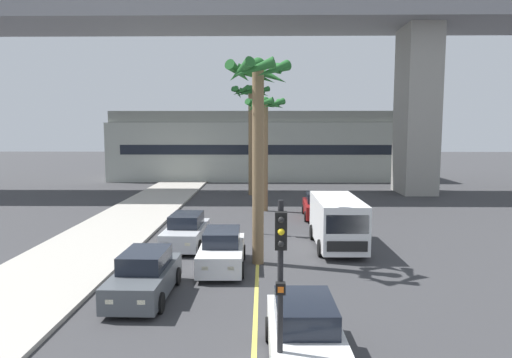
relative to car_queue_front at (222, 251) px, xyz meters
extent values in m
cube|color=#ADA89E|center=(-6.57, -1.82, -0.65)|extent=(4.80, 80.00, 0.15)
cube|color=#DBCC4C|center=(1.43, 6.18, -0.72)|extent=(0.14, 56.00, 0.01)
cube|color=gray|center=(1.43, 22.03, 14.69)|extent=(69.92, 8.00, 2.40)
cube|color=gray|center=(14.90, 22.03, 6.38)|extent=(2.80, 4.40, 14.21)
cube|color=#ADB2A8|center=(1.43, 33.33, 2.39)|extent=(32.44, 8.00, 6.22)
cube|color=gray|center=(1.43, 33.33, 6.10)|extent=(31.79, 7.20, 1.20)
cube|color=black|center=(1.43, 29.31, 2.70)|extent=(29.19, 0.04, 1.00)
cube|color=white|center=(0.00, -0.03, -0.14)|extent=(1.77, 4.13, 0.80)
cube|color=black|center=(0.00, 0.12, 0.54)|extent=(1.43, 2.07, 0.60)
cube|color=#F2EDCC|center=(0.50, -2.03, -0.09)|extent=(0.24, 0.08, 0.14)
cube|color=#F2EDCC|center=(-0.43, -2.05, -0.09)|extent=(0.24, 0.08, 0.14)
cylinder|color=black|center=(0.83, -1.29, -0.40)|extent=(0.23, 0.64, 0.64)
cylinder|color=black|center=(-0.79, -1.32, -0.40)|extent=(0.23, 0.64, 0.64)
cylinder|color=black|center=(0.79, 1.25, -0.40)|extent=(0.23, 0.64, 0.64)
cylinder|color=black|center=(-0.83, 1.22, -0.40)|extent=(0.23, 0.64, 0.64)
cube|color=maroon|center=(5.13, 10.64, -0.14)|extent=(1.82, 4.15, 0.80)
cube|color=black|center=(5.14, 10.79, 0.54)|extent=(1.46, 2.09, 0.60)
cube|color=#F2EDCC|center=(5.54, 8.62, -0.09)|extent=(0.24, 0.09, 0.14)
cube|color=#F2EDCC|center=(4.61, 8.65, -0.09)|extent=(0.24, 0.09, 0.14)
cylinder|color=black|center=(5.90, 9.35, -0.40)|extent=(0.24, 0.65, 0.64)
cylinder|color=black|center=(4.29, 9.39, -0.40)|extent=(0.24, 0.65, 0.64)
cylinder|color=black|center=(5.98, 11.89, -0.40)|extent=(0.24, 0.65, 0.64)
cylinder|color=black|center=(4.36, 11.94, -0.40)|extent=(0.24, 0.65, 0.64)
cube|color=#B7BABF|center=(-2.02, 3.39, -0.14)|extent=(1.83, 4.15, 0.80)
cube|color=black|center=(-2.02, 3.54, 0.54)|extent=(1.46, 2.09, 0.60)
cube|color=#F2EDCC|center=(-1.62, 1.37, -0.09)|extent=(0.24, 0.09, 0.14)
cube|color=#F2EDCC|center=(-2.56, 1.40, -0.09)|extent=(0.24, 0.09, 0.14)
cylinder|color=black|center=(-1.26, 2.10, -0.40)|extent=(0.24, 0.65, 0.64)
cylinder|color=black|center=(-2.87, 2.15, -0.40)|extent=(0.24, 0.65, 0.64)
cylinder|color=black|center=(-1.18, 4.64, -0.40)|extent=(0.24, 0.65, 0.64)
cylinder|color=black|center=(-2.79, 4.69, -0.40)|extent=(0.24, 0.65, 0.64)
cube|color=white|center=(2.66, -7.63, -0.14)|extent=(1.76, 4.12, 0.80)
cube|color=black|center=(2.65, -7.48, 0.54)|extent=(1.42, 2.07, 0.60)
cylinder|color=black|center=(3.44, -6.35, -0.40)|extent=(0.23, 0.64, 0.64)
cylinder|color=black|center=(1.83, -6.37, -0.40)|extent=(0.23, 0.64, 0.64)
cube|color=#4C5156|center=(-2.30, -3.28, -0.14)|extent=(1.78, 4.13, 0.80)
cube|color=black|center=(-2.30, -3.13, 0.54)|extent=(1.43, 2.08, 0.60)
cube|color=#F2EDCC|center=(-1.87, -5.30, -0.09)|extent=(0.24, 0.08, 0.14)
cube|color=#F2EDCC|center=(-2.81, -5.28, -0.09)|extent=(0.24, 0.08, 0.14)
cylinder|color=black|center=(-1.52, -4.56, -0.40)|extent=(0.23, 0.64, 0.64)
cylinder|color=black|center=(-3.13, -4.53, -0.40)|extent=(0.23, 0.64, 0.64)
cylinder|color=black|center=(-1.47, -2.02, -0.40)|extent=(0.23, 0.64, 0.64)
cylinder|color=black|center=(-3.08, -1.99, -0.40)|extent=(0.23, 0.64, 0.64)
cube|color=white|center=(5.16, 3.31, 0.59)|extent=(2.04, 5.21, 2.10)
cube|color=black|center=(5.17, 0.75, 0.94)|extent=(1.80, 0.09, 0.80)
cube|color=black|center=(5.17, 0.69, 0.01)|extent=(1.70, 0.07, 0.44)
cylinder|color=black|center=(6.12, 1.76, -0.34)|extent=(0.27, 0.76, 0.76)
cylinder|color=black|center=(4.22, 1.74, -0.34)|extent=(0.27, 0.76, 0.76)
cylinder|color=black|center=(6.09, 4.88, -0.34)|extent=(0.27, 0.76, 0.76)
cylinder|color=black|center=(4.19, 4.86, -0.34)|extent=(0.27, 0.76, 0.76)
cylinder|color=black|center=(2.01, -8.91, 1.38)|extent=(0.12, 0.12, 4.20)
cube|color=black|center=(2.01, -9.05, 2.88)|extent=(0.24, 0.20, 0.76)
sphere|color=black|center=(2.01, -9.15, 3.12)|extent=(0.14, 0.14, 0.14)
sphere|color=yellow|center=(2.01, -9.15, 2.88)|extent=(0.14, 0.14, 0.14)
sphere|color=black|center=(2.01, -9.15, 2.64)|extent=(0.14, 0.14, 0.14)
cube|color=black|center=(2.01, -9.03, 1.68)|extent=(0.20, 0.16, 0.24)
cube|color=orange|center=(2.01, -9.11, 1.68)|extent=(0.12, 0.03, 0.12)
cylinder|color=black|center=(1.41, 6.05, 1.38)|extent=(0.12, 0.12, 4.20)
cube|color=black|center=(1.41, 5.91, 2.88)|extent=(0.24, 0.20, 0.76)
sphere|color=black|center=(1.41, 5.81, 3.12)|extent=(0.14, 0.14, 0.14)
sphere|color=yellow|center=(1.41, 5.81, 2.88)|extent=(0.14, 0.14, 0.14)
sphere|color=black|center=(1.41, 5.81, 2.64)|extent=(0.14, 0.14, 0.14)
cube|color=black|center=(1.41, 5.93, 1.68)|extent=(0.20, 0.16, 0.24)
cube|color=orange|center=(1.41, 5.85, 1.68)|extent=(0.12, 0.03, 0.12)
cylinder|color=brown|center=(1.45, 0.69, 3.28)|extent=(0.48, 0.48, 8.00)
sphere|color=#236028|center=(1.45, 0.69, 7.43)|extent=(0.60, 0.60, 0.60)
cone|color=#236028|center=(2.30, 0.74, 7.21)|extent=(0.53, 1.78, 0.86)
cone|color=#236028|center=(1.96, 1.37, 7.09)|extent=(1.65, 1.40, 1.05)
cone|color=#236028|center=(1.35, 1.54, 7.12)|extent=(1.79, 0.64, 1.00)
cone|color=#236028|center=(0.68, 1.07, 7.17)|extent=(1.17, 1.77, 0.93)
cone|color=#236028|center=(0.73, 0.23, 7.13)|extent=(1.32, 1.71, 0.99)
cone|color=#236028|center=(1.29, -0.14, 7.17)|extent=(1.81, 0.77, 0.92)
cone|color=#236028|center=(2.02, 0.07, 7.15)|extent=(1.59, 1.51, 0.95)
cylinder|color=brown|center=(1.80, 12.95, 2.92)|extent=(0.39, 0.39, 7.28)
sphere|color=#236028|center=(1.80, 12.95, 6.71)|extent=(0.60, 0.60, 0.60)
cone|color=#236028|center=(2.68, 12.89, 6.50)|extent=(0.57, 1.84, 0.84)
cone|color=#236028|center=(2.33, 13.65, 6.49)|extent=(1.70, 1.45, 0.85)
cone|color=#236028|center=(1.65, 13.81, 6.53)|extent=(1.86, 0.75, 0.79)
cone|color=#236028|center=(1.05, 13.41, 6.38)|extent=(1.32, 1.76, 1.03)
cone|color=#236028|center=(0.99, 12.63, 6.36)|extent=(1.07, 1.83, 1.07)
cone|color=#236028|center=(1.50, 12.13, 6.51)|extent=(1.85, 1.03, 0.83)
cone|color=#236028|center=(2.33, 12.25, 6.48)|extent=(1.71, 1.44, 0.88)
cylinder|color=brown|center=(0.65, 20.50, 3.64)|extent=(0.42, 0.42, 8.73)
sphere|color=#236028|center=(0.65, 20.50, 8.16)|extent=(0.60, 0.60, 0.60)
cone|color=#236028|center=(1.70, 20.59, 7.88)|extent=(0.62, 2.18, 0.97)
cone|color=#236028|center=(1.38, 21.26, 7.87)|extent=(1.85, 1.82, 0.98)
cone|color=#236028|center=(0.66, 21.56, 7.87)|extent=(2.16, 0.47, 0.98)
cone|color=#236028|center=(-0.15, 21.19, 7.93)|extent=(1.74, 1.92, 0.87)
cone|color=#236028|center=(-0.40, 20.66, 7.81)|extent=(0.75, 2.18, 1.07)
cone|color=#236028|center=(-0.17, 19.84, 7.91)|extent=(1.70, 1.95, 0.92)
cone|color=#236028|center=(0.53, 19.46, 7.84)|extent=(2.18, 0.68, 1.04)
cone|color=#236028|center=(1.29, 19.66, 7.90)|extent=(1.98, 1.65, 0.93)
camera|label=1|loc=(1.64, -18.07, 4.92)|focal=32.22mm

